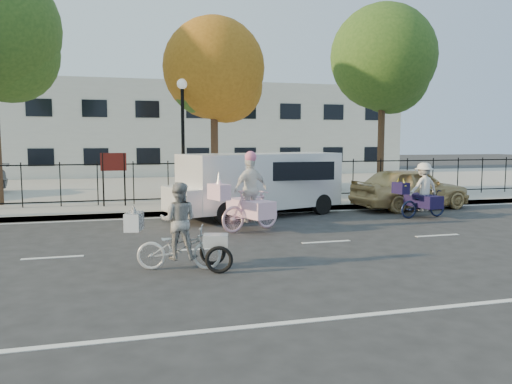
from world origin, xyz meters
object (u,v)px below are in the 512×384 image
object	(u,v)px
white_van	(258,181)
zebra_trike	(179,236)
gold_sedan	(410,188)
lamppost	(183,119)
unicorn_bike	(250,202)
lot_car_d	(309,174)
bull_bike	(423,196)

from	to	relation	value
white_van	zebra_trike	bearing A→B (deg)	-135.52
gold_sedan	lamppost	bearing A→B (deg)	64.53
unicorn_bike	lot_car_d	xyz separation A→B (m)	(5.34, 9.43, 0.03)
gold_sedan	zebra_trike	bearing A→B (deg)	116.57
lamppost	gold_sedan	bearing A→B (deg)	-16.94
lamppost	lot_car_d	world-z (taller)	lamppost
lot_car_d	white_van	bearing A→B (deg)	-129.62
lamppost	zebra_trike	distance (m)	8.82
zebra_trike	lot_car_d	size ratio (longest dim) A/B	0.49
zebra_trike	white_van	xyz separation A→B (m)	(3.15, 5.96, 0.46)
lamppost	zebra_trike	bearing A→B (deg)	-97.52
zebra_trike	bull_bike	xyz separation A→B (m)	(7.94, 4.26, 0.05)
lamppost	gold_sedan	world-z (taller)	lamppost
lamppost	bull_bike	distance (m)	8.34
lamppost	unicorn_bike	xyz separation A→B (m)	(1.13, -4.92, -2.34)
lamppost	lot_car_d	distance (m)	8.21
zebra_trike	unicorn_bike	xyz separation A→B (m)	(2.23, 3.47, 0.15)
lamppost	unicorn_bike	bearing A→B (deg)	-77.11
bull_bike	lamppost	bearing A→B (deg)	52.82
zebra_trike	unicorn_bike	distance (m)	4.13
unicorn_bike	lot_car_d	world-z (taller)	unicorn_bike
zebra_trike	lot_car_d	xyz separation A→B (m)	(7.57, 12.90, 0.18)
unicorn_bike	gold_sedan	size ratio (longest dim) A/B	0.50
bull_bike	white_van	xyz separation A→B (m)	(-4.78, 1.70, 0.41)
lamppost	unicorn_bike	distance (m)	5.56
unicorn_bike	white_van	size ratio (longest dim) A/B	0.36
lamppost	gold_sedan	distance (m)	8.25
lamppost	gold_sedan	size ratio (longest dim) A/B	1.02
lamppost	lot_car_d	xyz separation A→B (m)	(6.46, 4.51, -2.31)
zebra_trike	bull_bike	distance (m)	9.01
unicorn_bike	bull_bike	size ratio (longest dim) A/B	1.15
bull_bike	lot_car_d	distance (m)	8.64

